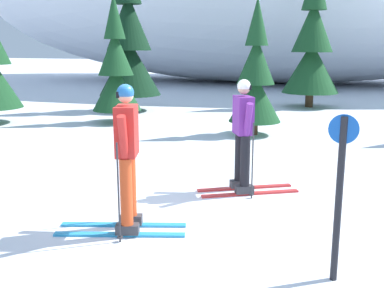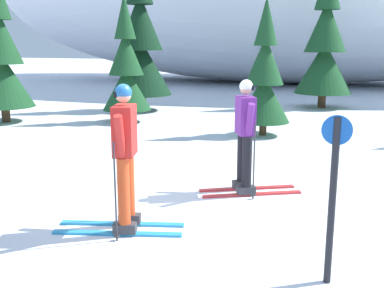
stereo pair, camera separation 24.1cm
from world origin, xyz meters
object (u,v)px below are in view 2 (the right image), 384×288
(pine_tree_far_left, at_px, (1,58))
(pine_tree_center_left, at_px, (126,70))
(skier_purple_jacket, at_px, (245,135))
(pine_tree_left, at_px, (140,44))
(skier_red_jacket, at_px, (125,155))
(pine_tree_right, at_px, (325,46))
(pine_tree_center_right, at_px, (264,79))
(trail_marker_post, at_px, (333,191))

(pine_tree_far_left, distance_m, pine_tree_center_left, 3.69)
(skier_purple_jacket, bearing_deg, pine_tree_left, 125.87)
(skier_red_jacket, relative_size, pine_tree_left, 0.33)
(pine_tree_left, distance_m, pine_tree_right, 6.61)
(skier_red_jacket, height_order, pine_tree_left, pine_tree_left)
(pine_tree_far_left, relative_size, pine_tree_right, 0.86)
(pine_tree_left, relative_size, pine_tree_center_left, 1.48)
(skier_purple_jacket, xyz_separation_m, pine_tree_right, (0.28, 10.74, 1.31))
(pine_tree_center_right, bearing_deg, skier_purple_jacket, -81.80)
(pine_tree_left, bearing_deg, skier_red_jacket, -64.73)
(pine_tree_left, relative_size, pine_tree_right, 1.04)
(pine_tree_center_left, relative_size, trail_marker_post, 2.24)
(skier_purple_jacket, relative_size, pine_tree_far_left, 0.39)
(pine_tree_left, relative_size, pine_tree_center_right, 1.60)
(skier_red_jacket, distance_m, pine_tree_far_left, 9.62)
(skier_red_jacket, relative_size, pine_tree_far_left, 0.40)
(skier_red_jacket, relative_size, pine_tree_right, 0.34)
(skier_red_jacket, xyz_separation_m, pine_tree_right, (1.31, 12.72, 1.27))
(skier_red_jacket, distance_m, skier_purple_jacket, 2.23)
(trail_marker_post, bearing_deg, pine_tree_left, 124.64)
(pine_tree_far_left, bearing_deg, skier_purple_jacket, -26.28)
(pine_tree_left, relative_size, trail_marker_post, 3.33)
(pine_tree_far_left, height_order, pine_tree_center_left, pine_tree_far_left)
(pine_tree_center_right, relative_size, pine_tree_right, 0.65)
(pine_tree_far_left, bearing_deg, pine_tree_center_left, 19.93)
(skier_purple_jacket, xyz_separation_m, pine_tree_center_right, (-0.69, 4.78, 0.52))
(pine_tree_center_left, height_order, pine_tree_center_right, pine_tree_center_left)
(pine_tree_left, height_order, pine_tree_right, pine_tree_left)
(pine_tree_far_left, bearing_deg, pine_tree_right, 37.24)
(pine_tree_center_right, bearing_deg, trail_marker_post, -73.56)
(pine_tree_left, bearing_deg, pine_tree_right, 26.18)
(pine_tree_center_left, bearing_deg, trail_marker_post, -50.89)
(skier_purple_jacket, bearing_deg, pine_tree_far_left, 153.72)
(skier_purple_jacket, height_order, pine_tree_center_right, pine_tree_center_right)
(pine_tree_left, xyz_separation_m, pine_tree_right, (5.93, 2.92, -0.08))
(skier_red_jacket, height_order, pine_tree_far_left, pine_tree_far_left)
(skier_red_jacket, bearing_deg, pine_tree_right, 84.12)
(pine_tree_left, distance_m, pine_tree_center_left, 2.64)
(pine_tree_far_left, distance_m, pine_tree_right, 10.90)
(pine_tree_left, xyz_separation_m, pine_tree_center_left, (0.72, -2.42, -0.76))
(skier_purple_jacket, distance_m, pine_tree_left, 9.75)
(pine_tree_left, bearing_deg, pine_tree_far_left, -126.69)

